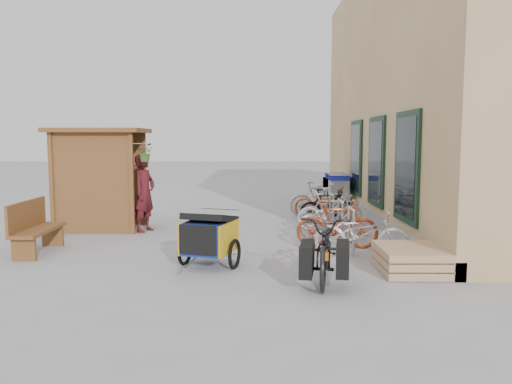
{
  "coord_description": "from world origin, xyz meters",
  "views": [
    {
      "loc": [
        0.51,
        -9.31,
        2.14
      ],
      "look_at": [
        0.5,
        1.5,
        1.0
      ],
      "focal_mm": 35.0,
      "sensor_mm": 36.0,
      "label": 1
    }
  ],
  "objects_px": {
    "bench": "(34,226)",
    "bike_7": "(319,199)",
    "cargo_bike": "(326,247)",
    "person_kiosk": "(144,193)",
    "bike_0": "(362,233)",
    "shopping_carts": "(335,187)",
    "child_trailer": "(209,235)",
    "kiosk": "(96,164)",
    "bike_6": "(325,203)",
    "bike_5": "(328,206)",
    "bike_3": "(329,213)",
    "bike_2": "(331,218)",
    "bike_1": "(337,224)",
    "pallet_stack": "(410,259)",
    "bike_4": "(332,211)"
  },
  "relations": [
    {
      "from": "child_trailer",
      "to": "bike_6",
      "type": "height_order",
      "value": "child_trailer"
    },
    {
      "from": "person_kiosk",
      "to": "bike_6",
      "type": "xyz_separation_m",
      "value": [
        4.44,
        1.78,
        -0.46
      ]
    },
    {
      "from": "bike_7",
      "to": "person_kiosk",
      "type": "bearing_deg",
      "value": 112.63
    },
    {
      "from": "shopping_carts",
      "to": "child_trailer",
      "type": "relative_size",
      "value": 1.24
    },
    {
      "from": "child_trailer",
      "to": "bench",
      "type": "bearing_deg",
      "value": -178.81
    },
    {
      "from": "pallet_stack",
      "to": "cargo_bike",
      "type": "relative_size",
      "value": 0.58
    },
    {
      "from": "shopping_carts",
      "to": "bike_4",
      "type": "height_order",
      "value": "shopping_carts"
    },
    {
      "from": "bike_0",
      "to": "bike_7",
      "type": "xyz_separation_m",
      "value": [
        -0.17,
        4.89,
        0.05
      ]
    },
    {
      "from": "bike_5",
      "to": "bike_0",
      "type": "bearing_deg",
      "value": 172.7
    },
    {
      "from": "bike_6",
      "to": "cargo_bike",
      "type": "bearing_deg",
      "value": -168.12
    },
    {
      "from": "bike_2",
      "to": "bike_6",
      "type": "distance_m",
      "value": 2.49
    },
    {
      "from": "bike_1",
      "to": "bike_2",
      "type": "height_order",
      "value": "bike_1"
    },
    {
      "from": "bike_5",
      "to": "kiosk",
      "type": "bearing_deg",
      "value": 90.35
    },
    {
      "from": "child_trailer",
      "to": "bike_1",
      "type": "bearing_deg",
      "value": 48.17
    },
    {
      "from": "bike_5",
      "to": "child_trailer",
      "type": "bearing_deg",
      "value": 140.55
    },
    {
      "from": "bike_5",
      "to": "bike_7",
      "type": "xyz_separation_m",
      "value": [
        -0.09,
        1.13,
        0.05
      ]
    },
    {
      "from": "bike_4",
      "to": "bike_7",
      "type": "bearing_deg",
      "value": -1.64
    },
    {
      "from": "shopping_carts",
      "to": "person_kiosk",
      "type": "xyz_separation_m",
      "value": [
        -5.1,
        -4.26,
        0.26
      ]
    },
    {
      "from": "bike_7",
      "to": "bike_6",
      "type": "bearing_deg",
      "value": -173.27
    },
    {
      "from": "pallet_stack",
      "to": "bike_3",
      "type": "distance_m",
      "value": 3.63
    },
    {
      "from": "kiosk",
      "to": "bike_4",
      "type": "relative_size",
      "value": 1.61
    },
    {
      "from": "pallet_stack",
      "to": "bike_2",
      "type": "distance_m",
      "value": 3.03
    },
    {
      "from": "child_trailer",
      "to": "bike_1",
      "type": "distance_m",
      "value": 2.78
    },
    {
      "from": "kiosk",
      "to": "bike_3",
      "type": "distance_m",
      "value": 5.59
    },
    {
      "from": "child_trailer",
      "to": "person_kiosk",
      "type": "height_order",
      "value": "person_kiosk"
    },
    {
      "from": "kiosk",
      "to": "bike_6",
      "type": "bearing_deg",
      "value": 15.13
    },
    {
      "from": "bike_6",
      "to": "bike_0",
      "type": "bearing_deg",
      "value": -159.62
    },
    {
      "from": "cargo_bike",
      "to": "bike_2",
      "type": "distance_m",
      "value": 3.45
    },
    {
      "from": "bike_0",
      "to": "bike_1",
      "type": "xyz_separation_m",
      "value": [
        -0.31,
        0.8,
        0.03
      ]
    },
    {
      "from": "bike_2",
      "to": "bike_0",
      "type": "bearing_deg",
      "value": 168.57
    },
    {
      "from": "shopping_carts",
      "to": "bike_6",
      "type": "relative_size",
      "value": 1.25
    },
    {
      "from": "bench",
      "to": "bike_0",
      "type": "xyz_separation_m",
      "value": [
        6.1,
        -0.37,
        -0.06
      ]
    },
    {
      "from": "bike_2",
      "to": "bike_1",
      "type": "bearing_deg",
      "value": 158.11
    },
    {
      "from": "cargo_bike",
      "to": "person_kiosk",
      "type": "height_order",
      "value": "person_kiosk"
    },
    {
      "from": "child_trailer",
      "to": "bike_5",
      "type": "distance_m",
      "value": 5.11
    },
    {
      "from": "bike_4",
      "to": "bike_6",
      "type": "bearing_deg",
      "value": -4.74
    },
    {
      "from": "kiosk",
      "to": "bike_3",
      "type": "relative_size",
      "value": 1.67
    },
    {
      "from": "kiosk",
      "to": "bike_2",
      "type": "xyz_separation_m",
      "value": [
        5.43,
        -0.96,
        -1.13
      ]
    },
    {
      "from": "person_kiosk",
      "to": "bike_3",
      "type": "height_order",
      "value": "person_kiosk"
    },
    {
      "from": "bench",
      "to": "bike_6",
      "type": "xyz_separation_m",
      "value": [
        6.02,
        4.04,
        -0.07
      ]
    },
    {
      "from": "kiosk",
      "to": "bike_6",
      "type": "xyz_separation_m",
      "value": [
        5.62,
        1.52,
        -1.12
      ]
    },
    {
      "from": "bench",
      "to": "bike_6",
      "type": "height_order",
      "value": "bench"
    },
    {
      "from": "person_kiosk",
      "to": "bike_7",
      "type": "bearing_deg",
      "value": -40.32
    },
    {
      "from": "person_kiosk",
      "to": "bike_1",
      "type": "relative_size",
      "value": 1.12
    },
    {
      "from": "person_kiosk",
      "to": "bike_0",
      "type": "distance_m",
      "value": 5.24
    },
    {
      "from": "child_trailer",
      "to": "bike_2",
      "type": "xyz_separation_m",
      "value": [
        2.44,
        2.54,
        -0.12
      ]
    },
    {
      "from": "person_kiosk",
      "to": "bike_7",
      "type": "distance_m",
      "value": 4.91
    },
    {
      "from": "child_trailer",
      "to": "bike_5",
      "type": "bearing_deg",
      "value": 76.5
    },
    {
      "from": "shopping_carts",
      "to": "bike_2",
      "type": "bearing_deg",
      "value": -99.65
    },
    {
      "from": "bench",
      "to": "bike_7",
      "type": "height_order",
      "value": "bench"
    }
  ]
}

